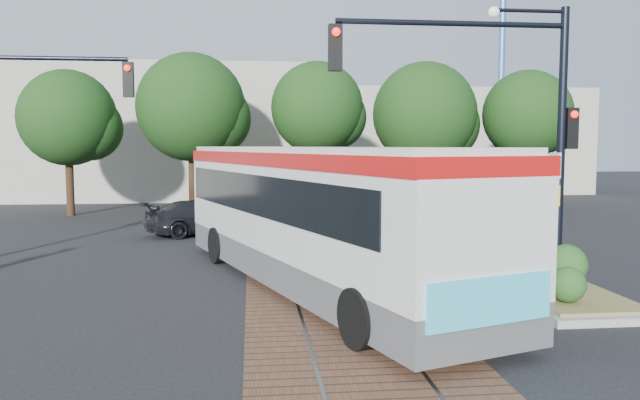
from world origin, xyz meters
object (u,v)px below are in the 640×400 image
at_px(signal_pole_main, 508,103).
at_px(city_bus, 313,209).
at_px(traffic_island, 547,278).
at_px(signal_pole_left, 2,122).
at_px(parked_car, 205,217).

bearing_deg(signal_pole_main, city_bus, 166.11).
height_order(traffic_island, signal_pole_main, signal_pole_main).
bearing_deg(traffic_island, signal_pole_main, 174.64).
relative_size(signal_pole_main, signal_pole_left, 1.00).
relative_size(traffic_island, parked_car, 1.20).
height_order(traffic_island, signal_pole_left, signal_pole_left).
xyz_separation_m(traffic_island, signal_pole_left, (-13.19, 4.89, 3.54)).
height_order(city_bus, parked_car, city_bus).
bearing_deg(parked_car, city_bus, 175.20).
bearing_deg(signal_pole_main, signal_pole_left, 158.55).
bearing_deg(parked_car, signal_pole_left, 111.73).
bearing_deg(signal_pole_left, city_bus, -25.04).
xyz_separation_m(traffic_island, signal_pole_main, (-0.96, 0.09, 3.83)).
xyz_separation_m(signal_pole_left, parked_car, (5.01, 5.12, -3.23)).
relative_size(city_bus, signal_pole_left, 2.02).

